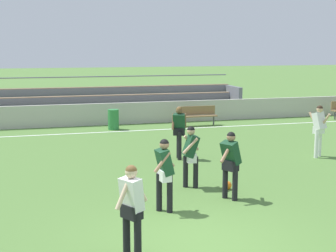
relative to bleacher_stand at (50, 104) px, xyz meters
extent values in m
plane|color=#517A38|center=(2.14, -16.00, -0.87)|extent=(160.00, 160.00, 0.00)
cube|color=white|center=(2.14, -3.84, -0.87)|extent=(44.00, 0.12, 0.01)
cube|color=#BCB7AD|center=(2.14, -1.89, -0.36)|extent=(48.00, 0.16, 1.02)
cube|color=#897051|center=(0.00, -0.91, -0.49)|extent=(19.47, 0.36, 0.08)
cube|color=slate|center=(0.00, -1.11, -0.68)|extent=(19.47, 0.04, 0.38)
cube|color=#897051|center=(0.00, -0.28, -0.11)|extent=(19.47, 0.36, 0.08)
cube|color=slate|center=(0.00, -0.48, -0.30)|extent=(19.47, 0.04, 0.38)
cube|color=#897051|center=(0.00, 0.35, 0.27)|extent=(19.47, 0.36, 0.08)
cube|color=slate|center=(0.00, 0.15, 0.08)|extent=(19.47, 0.04, 0.38)
cube|color=#897051|center=(0.00, 0.97, 0.66)|extent=(19.47, 0.36, 0.08)
cube|color=slate|center=(0.00, 0.77, 0.46)|extent=(19.47, 0.04, 0.38)
cube|color=slate|center=(9.63, 0.03, -0.11)|extent=(0.20, 2.25, 1.52)
cylinder|color=slate|center=(0.00, 1.22, 1.21)|extent=(19.47, 0.06, 0.06)
cylinder|color=#47474C|center=(13.81, -3.30, -0.64)|extent=(0.07, 0.07, 0.45)
cube|color=olive|center=(6.53, -3.30, -0.42)|extent=(1.80, 0.40, 0.06)
cube|color=olive|center=(6.53, -3.12, -0.17)|extent=(1.80, 0.05, 0.40)
cylinder|color=#47474C|center=(5.75, -3.30, -0.64)|extent=(0.07, 0.07, 0.45)
cylinder|color=#47474C|center=(7.31, -3.30, -0.64)|extent=(0.07, 0.07, 0.45)
cylinder|color=#2D7F3D|center=(2.60, -3.26, -0.42)|extent=(0.48, 0.48, 0.89)
cylinder|color=black|center=(3.22, -12.72, -0.46)|extent=(0.13, 0.13, 0.82)
cylinder|color=black|center=(2.99, -12.58, -0.46)|extent=(0.13, 0.13, 0.82)
cube|color=white|center=(3.10, -12.65, -0.07)|extent=(0.23, 0.37, 0.24)
cube|color=#194228|center=(3.10, -12.65, 0.23)|extent=(0.41, 0.39, 0.60)
cylinder|color=#D6A884|center=(3.03, -12.83, 0.27)|extent=(0.42, 0.09, 0.43)
cylinder|color=#D6A884|center=(3.17, -12.46, 0.27)|extent=(0.42, 0.09, 0.43)
sphere|color=#D6A884|center=(3.10, -12.65, 0.62)|extent=(0.21, 0.21, 0.21)
sphere|color=black|center=(3.10, -12.65, 0.64)|extent=(0.20, 0.20, 0.20)
cylinder|color=black|center=(3.63, -13.71, -0.44)|extent=(0.13, 0.13, 0.85)
cylinder|color=black|center=(3.78, -13.95, -0.44)|extent=(0.13, 0.13, 0.85)
cube|color=black|center=(3.70, -13.83, -0.04)|extent=(0.36, 0.42, 0.24)
cube|color=#194228|center=(3.70, -13.83, 0.26)|extent=(0.52, 0.52, 0.60)
cylinder|color=#A87A5B|center=(3.86, -13.71, 0.30)|extent=(0.39, 0.26, 0.44)
cylinder|color=#A87A5B|center=(3.54, -13.95, 0.30)|extent=(0.39, 0.26, 0.44)
sphere|color=#A87A5B|center=(3.70, -13.83, 0.65)|extent=(0.21, 0.21, 0.21)
sphere|color=black|center=(3.70, -13.83, 0.67)|extent=(0.20, 0.20, 0.20)
cylinder|color=black|center=(3.77, -9.34, -0.41)|extent=(0.13, 0.13, 0.92)
cylinder|color=black|center=(3.73, -9.61, -0.41)|extent=(0.13, 0.13, 0.92)
cube|color=black|center=(3.75, -9.47, 0.04)|extent=(0.42, 0.35, 0.24)
cube|color=#194228|center=(3.75, -9.47, 0.34)|extent=(0.48, 0.46, 0.59)
cylinder|color=brown|center=(3.95, -9.47, 0.37)|extent=(0.17, 0.27, 0.51)
cylinder|color=brown|center=(3.55, -9.47, 0.37)|extent=(0.17, 0.27, 0.51)
sphere|color=brown|center=(3.75, -9.47, 0.72)|extent=(0.21, 0.21, 0.21)
sphere|color=brown|center=(3.75, -9.47, 0.74)|extent=(0.20, 0.20, 0.20)
cylinder|color=black|center=(1.87, -14.16, -0.45)|extent=(0.13, 0.13, 0.85)
cylinder|color=black|center=(2.07, -14.33, -0.45)|extent=(0.13, 0.13, 0.85)
cube|color=white|center=(1.97, -14.25, -0.04)|extent=(0.26, 0.38, 0.24)
cube|color=#194228|center=(1.97, -14.25, 0.26)|extent=(0.38, 0.41, 0.60)
cylinder|color=#A87A5B|center=(2.06, -14.08, 0.30)|extent=(0.39, 0.12, 0.45)
cylinder|color=#A87A5B|center=(1.88, -14.42, 0.30)|extent=(0.39, 0.12, 0.45)
sphere|color=#A87A5B|center=(1.97, -14.25, 0.64)|extent=(0.21, 0.21, 0.21)
sphere|color=black|center=(1.97, -14.25, 0.66)|extent=(0.20, 0.20, 0.20)
cylinder|color=white|center=(8.14, -10.53, -0.40)|extent=(0.13, 0.13, 0.93)
cylinder|color=white|center=(8.37, -10.35, -0.40)|extent=(0.13, 0.13, 0.93)
cube|color=white|center=(8.25, -10.44, 0.04)|extent=(0.42, 0.34, 0.24)
cube|color=white|center=(8.25, -10.44, 0.34)|extent=(0.49, 0.48, 0.60)
cylinder|color=#D6A884|center=(8.12, -10.29, 0.38)|extent=(0.20, 0.36, 0.47)
cylinder|color=#D6A884|center=(8.39, -10.59, 0.38)|extent=(0.20, 0.36, 0.47)
sphere|color=#D6A884|center=(8.25, -10.44, 0.73)|extent=(0.21, 0.21, 0.21)
sphere|color=black|center=(8.25, -10.44, 0.75)|extent=(0.20, 0.20, 0.20)
cylinder|color=black|center=(0.75, -16.25, -0.44)|extent=(0.13, 0.13, 0.85)
cylinder|color=black|center=(0.89, -16.51, -0.44)|extent=(0.13, 0.13, 0.85)
cube|color=black|center=(0.82, -16.38, -0.03)|extent=(0.37, 0.42, 0.24)
cube|color=white|center=(0.82, -16.38, 0.27)|extent=(0.43, 0.47, 0.58)
cylinder|color=beige|center=(0.99, -16.27, 0.30)|extent=(0.32, 0.23, 0.49)
cylinder|color=beige|center=(0.65, -16.49, 0.30)|extent=(0.32, 0.23, 0.49)
sphere|color=beige|center=(0.82, -16.38, 0.65)|extent=(0.21, 0.21, 0.21)
sphere|color=brown|center=(0.82, -16.38, 0.67)|extent=(0.20, 0.20, 0.20)
sphere|color=orange|center=(3.95, -13.07, -0.76)|extent=(0.22, 0.22, 0.22)
camera|label=1|loc=(-0.68, -24.07, 2.71)|focal=51.36mm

